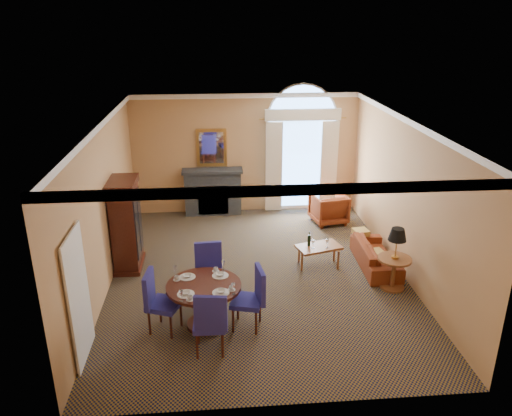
{
  "coord_description": "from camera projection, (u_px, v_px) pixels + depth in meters",
  "views": [
    {
      "loc": [
        -0.84,
        -9.17,
        5.05
      ],
      "look_at": [
        0.0,
        0.5,
        1.3
      ],
      "focal_mm": 35.0,
      "sensor_mm": 36.0,
      "label": 1
    }
  ],
  "objects": [
    {
      "name": "room_envelope",
      "position": [
        254.0,
        150.0,
        10.12
      ],
      "size": [
        6.04,
        7.52,
        3.45
      ],
      "color": "tan",
      "rests_on": "ground"
    },
    {
      "name": "dining_chair_south",
      "position": [
        210.0,
        320.0,
        7.72
      ],
      "size": [
        0.54,
        0.56,
        1.14
      ],
      "rotation": [
        0.0,
        0.0,
        -0.02
      ],
      "color": "navy",
      "rests_on": "ground"
    },
    {
      "name": "dining_chair_east",
      "position": [
        253.0,
        294.0,
        8.43
      ],
      "size": [
        0.62,
        0.62,
        1.14
      ],
      "rotation": [
        0.0,
        0.0,
        1.31
      ],
      "color": "navy",
      "rests_on": "ground"
    },
    {
      "name": "dining_table",
      "position": [
        204.0,
        296.0,
        8.49
      ],
      "size": [
        1.28,
        1.28,
        1.01
      ],
      "color": "#34130C",
      "rests_on": "ground"
    },
    {
      "name": "dining_chair_west",
      "position": [
        157.0,
        298.0,
        8.32
      ],
      "size": [
        0.66,
        0.66,
        1.14
      ],
      "rotation": [
        0.0,
        0.0,
        -1.95
      ],
      "color": "navy",
      "rests_on": "ground"
    },
    {
      "name": "armchair",
      "position": [
        329.0,
        208.0,
        12.91
      ],
      "size": [
        0.98,
        1.0,
        0.78
      ],
      "primitive_type": "imported",
      "rotation": [
        0.0,
        0.0,
        3.33
      ],
      "color": "maroon",
      "rests_on": "ground"
    },
    {
      "name": "ground",
      "position": [
        258.0,
        275.0,
        10.41
      ],
      "size": [
        7.5,
        7.5,
        0.0
      ],
      "primitive_type": "plane",
      "color": "#101432",
      "rests_on": "ground"
    },
    {
      "name": "coffee_table",
      "position": [
        318.0,
        248.0,
        10.63
      ],
      "size": [
        1.03,
        0.75,
        0.79
      ],
      "rotation": [
        0.0,
        0.0,
        0.28
      ],
      "color": "brown",
      "rests_on": "ground"
    },
    {
      "name": "armoire",
      "position": [
        126.0,
        226.0,
        10.43
      ],
      "size": [
        0.56,
        0.99,
        1.95
      ],
      "color": "#34130C",
      "rests_on": "ground"
    },
    {
      "name": "side_table",
      "position": [
        396.0,
        252.0,
        9.63
      ],
      "size": [
        0.66,
        0.66,
        1.26
      ],
      "color": "brown",
      "rests_on": "ground"
    },
    {
      "name": "sofa",
      "position": [
        376.0,
        255.0,
        10.67
      ],
      "size": [
        0.74,
        1.8,
        0.52
      ],
      "primitive_type": "imported",
      "rotation": [
        0.0,
        0.0,
        1.54
      ],
      "color": "maroon",
      "rests_on": "ground"
    },
    {
      "name": "dining_chair_north",
      "position": [
        208.0,
        269.0,
        9.28
      ],
      "size": [
        0.54,
        0.56,
        1.14
      ],
      "rotation": [
        0.0,
        0.0,
        3.2
      ],
      "color": "navy",
      "rests_on": "ground"
    }
  ]
}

